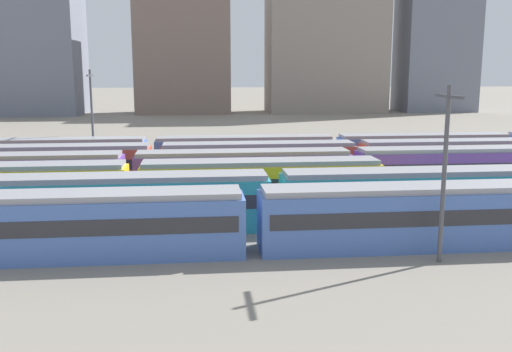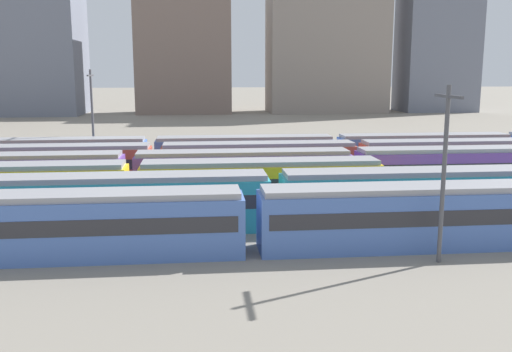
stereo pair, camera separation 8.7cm
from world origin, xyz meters
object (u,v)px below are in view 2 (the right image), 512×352
object	(u,v)px
train_track_1	(131,203)
train_track_5	(245,154)
train_track_4	(259,162)
catenary_pole_1	(92,115)
train_track_0	(251,220)
train_track_3	(129,174)
catenary_pole_0	(444,166)
train_track_2	(0,189)

from	to	relation	value
train_track_1	train_track_5	size ratio (longest dim) A/B	0.60
train_track_4	catenary_pole_1	world-z (taller)	catenary_pole_1
train_track_1	catenary_pole_1	bearing A→B (deg)	104.99
train_track_0	train_track_3	world-z (taller)	same
train_track_0	catenary_pole_0	distance (m)	10.99
train_track_3	catenary_pole_1	distance (m)	14.60
train_track_1	train_track_2	bearing A→B (deg)	152.04
train_track_2	train_track_4	distance (m)	22.42
train_track_0	train_track_4	xyz separation A→B (m)	(2.70, 20.80, 0.00)
train_track_1	train_track_5	world-z (taller)	same
train_track_1	catenary_pole_0	distance (m)	19.47
train_track_2	catenary_pole_1	bearing A→B (deg)	79.23
train_track_0	catenary_pole_0	xyz separation A→B (m)	(10.06, -2.77, 3.44)
train_track_2	catenary_pole_1	distance (m)	19.07
train_track_5	catenary_pole_1	xyz separation A→B (m)	(-15.48, 2.75, 3.85)
train_track_3	catenary_pole_0	distance (m)	26.43
train_track_0	train_track_5	world-z (taller)	same
train_track_0	train_track_2	bearing A→B (deg)	148.79
train_track_4	catenary_pole_1	distance (m)	18.60
train_track_2	train_track_3	size ratio (longest dim) A/B	0.75
train_track_5	catenary_pole_0	world-z (taller)	catenary_pole_0
train_track_1	catenary_pole_0	bearing A→B (deg)	-24.57
train_track_0	train_track_3	xyz separation A→B (m)	(-8.62, 15.60, 0.00)
train_track_0	train_track_2	world-z (taller)	same
train_track_1	train_track_2	distance (m)	11.09
train_track_3	train_track_5	bearing A→B (deg)	44.92
train_track_0	catenary_pole_1	world-z (taller)	catenary_pole_1
train_track_1	train_track_4	distance (m)	18.57
train_track_1	train_track_3	distance (m)	10.48
train_track_4	train_track_5	world-z (taller)	same
train_track_0	train_track_1	distance (m)	9.02
train_track_0	train_track_5	bearing A→B (deg)	86.03
train_track_5	catenary_pole_0	bearing A→B (deg)	-73.99
train_track_1	train_track_5	distance (m)	22.73
train_track_1	catenary_pole_1	xyz separation A→B (m)	(-6.30, 23.55, 3.85)
train_track_2	train_track_4	world-z (taller)	same
catenary_pole_0	train_track_4	bearing A→B (deg)	107.35
train_track_5	catenary_pole_1	distance (m)	16.19
train_track_1	catenary_pole_1	world-z (taller)	catenary_pole_1
catenary_pole_1	train_track_3	bearing A→B (deg)	-68.99
train_track_5	catenary_pole_0	xyz separation A→B (m)	(8.26, -28.77, 3.44)
train_track_3	train_track_4	distance (m)	12.46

